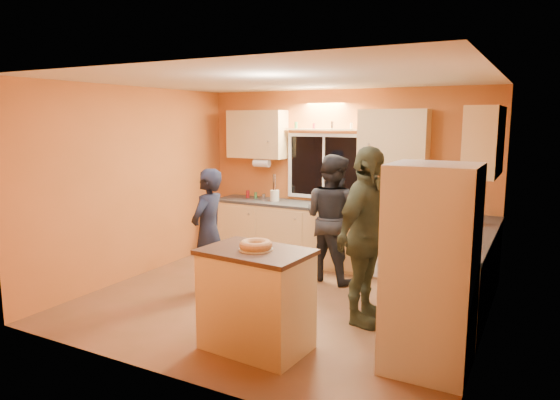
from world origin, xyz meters
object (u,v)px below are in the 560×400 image
Objects in this scene: refrigerator at (431,269)px; island at (256,299)px; person_right at (366,236)px; person_center at (332,218)px; person_left at (208,231)px.

refrigerator reaches higher than island.
person_right is (-0.81, 0.69, 0.05)m from refrigerator.
person_left is at bearing 60.14° from person_center.
refrigerator is at bearing 72.16° from person_left.
person_left is at bearing 166.52° from refrigerator.
person_left reaches higher than island.
refrigerator is 1.72× the size of island.
island is 1.36m from person_right.
person_right reaches higher than refrigerator.
person_left is 2.03m from person_right.
island is at bearing 153.52° from person_right.
person_left is 0.92× the size of person_center.
person_center is 1.47m from person_right.
person_right is (0.70, 1.07, 0.46)m from island.
person_center is at bearing 131.55° from person_left.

